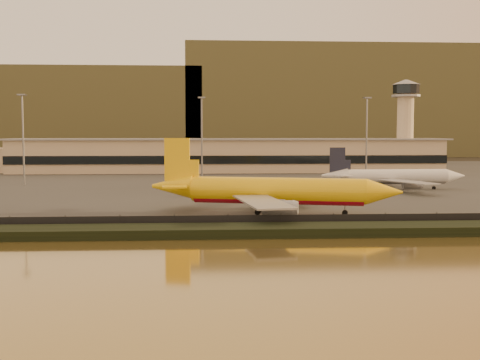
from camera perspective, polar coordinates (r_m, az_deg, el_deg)
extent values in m
plane|color=black|center=(103.63, 1.87, -3.67)|extent=(900.00, 900.00, 0.00)
cube|color=black|center=(86.81, 2.93, -4.79)|extent=(320.00, 7.00, 1.40)
cube|color=#2D2D2D|center=(197.91, -0.72, 0.22)|extent=(320.00, 220.00, 0.20)
cube|color=black|center=(90.65, 2.65, -4.01)|extent=(300.00, 0.05, 2.20)
cube|color=#C6AE8A|center=(227.50, -1.09, 2.31)|extent=(160.00, 22.00, 12.00)
cube|color=black|center=(216.36, -0.97, 1.93)|extent=(160.00, 0.60, 3.00)
cube|color=gray|center=(227.36, -1.10, 3.89)|extent=(164.00, 24.00, 0.60)
cylinder|color=#C6AE8A|center=(246.39, 15.38, 4.40)|extent=(6.40, 6.40, 30.00)
cylinder|color=black|center=(247.00, 15.46, 8.29)|extent=(10.40, 10.40, 3.50)
cone|color=gray|center=(247.21, 15.47, 8.93)|extent=(11.20, 11.20, 2.00)
cylinder|color=gray|center=(246.83, 15.45, 7.70)|extent=(11.20, 11.20, 0.80)
cylinder|color=slate|center=(179.35, -19.87, 3.55)|extent=(0.50, 0.50, 25.00)
cube|color=slate|center=(179.66, -19.97, 7.61)|extent=(2.20, 2.20, 0.40)
cylinder|color=slate|center=(182.15, -3.64, 3.82)|extent=(0.50, 0.50, 25.00)
cube|color=slate|center=(182.46, -3.66, 7.81)|extent=(2.20, 2.20, 0.40)
cylinder|color=slate|center=(186.88, 11.91, 3.75)|extent=(0.50, 0.50, 25.00)
cube|color=slate|center=(187.19, 11.97, 7.64)|extent=(2.20, 2.20, 0.40)
cube|color=brown|center=(461.12, -20.06, 5.76)|extent=(260.00, 160.00, 55.00)
cube|color=brown|center=(453.70, 9.23, 6.94)|extent=(220.00, 160.00, 70.00)
cylinder|color=yellow|center=(107.84, 3.58, -0.96)|extent=(31.44, 12.23, 4.52)
cylinder|color=#A20917|center=(107.91, 3.58, -1.38)|extent=(30.35, 11.05, 3.53)
cone|color=yellow|center=(107.06, 13.56, -1.11)|extent=(7.03, 5.91, 4.52)
cone|color=yellow|center=(112.01, -6.39, -0.60)|extent=(8.71, 6.34, 4.52)
cube|color=yellow|center=(111.43, -5.99, 1.94)|extent=(4.72, 1.55, 7.91)
cube|color=yellow|center=(115.80, -4.91, -0.26)|extent=(5.98, 5.96, 0.27)
cube|color=yellow|center=(107.16, -6.23, -0.65)|extent=(4.60, 4.55, 0.27)
cube|color=gray|center=(119.92, 3.91, -0.80)|extent=(16.54, 19.35, 0.27)
cylinder|color=gray|center=(116.89, 4.79, -1.55)|extent=(5.68, 3.72, 2.49)
cube|color=gray|center=(96.18, 2.14, -2.08)|extent=(8.58, 20.19, 0.27)
cylinder|color=gray|center=(98.91, 3.64, -2.63)|extent=(5.68, 3.72, 2.49)
cylinder|color=black|center=(107.39, 9.92, -3.08)|extent=(1.16, 1.02, 0.99)
cylinder|color=slate|center=(107.32, 9.92, -2.80)|extent=(0.17, 0.17, 2.04)
cylinder|color=black|center=(106.73, 1.69, -3.06)|extent=(1.16, 1.02, 0.99)
cylinder|color=slate|center=(106.66, 1.69, -2.78)|extent=(0.17, 0.17, 2.04)
cylinder|color=black|center=(110.72, 2.03, -2.79)|extent=(1.16, 1.02, 0.99)
cylinder|color=slate|center=(110.65, 2.03, -2.52)|extent=(0.17, 0.17, 2.04)
cylinder|color=silver|center=(159.82, 14.64, 0.35)|extent=(26.19, 4.23, 3.63)
cylinder|color=gray|center=(159.86, 14.63, 0.12)|extent=(25.45, 3.42, 2.83)
cone|color=silver|center=(165.68, 19.73, 0.37)|extent=(5.16, 3.74, 3.63)
cone|color=silver|center=(155.12, 8.95, 0.42)|extent=(6.61, 3.78, 3.63)
cube|color=#1B1D30|center=(155.07, 9.22, 1.89)|extent=(4.00, 0.38, 6.35)
cube|color=silver|center=(158.96, 9.14, 0.61)|extent=(4.46, 4.34, 0.22)
cube|color=silver|center=(151.95, 9.80, 0.43)|extent=(4.56, 4.45, 0.22)
cube|color=gray|center=(169.05, 13.27, 0.37)|extent=(10.51, 17.06, 0.22)
cylinder|color=gray|center=(167.38, 14.12, -0.02)|extent=(4.40, 2.10, 1.99)
cube|color=gray|center=(150.27, 15.64, -0.16)|extent=(11.13, 17.00, 0.22)
cylinder|color=gray|center=(153.27, 15.95, -0.46)|extent=(4.40, 2.10, 1.99)
cylinder|color=black|center=(163.65, 17.91, -0.70)|extent=(0.81, 0.65, 0.80)
cylinder|color=slate|center=(163.62, 17.91, -0.55)|extent=(0.19, 0.19, 1.63)
cylinder|color=black|center=(157.63, 13.88, -0.80)|extent=(0.81, 0.65, 0.80)
cylinder|color=slate|center=(157.60, 13.88, -0.65)|extent=(0.19, 0.19, 1.63)
cylinder|color=black|center=(160.71, 13.51, -0.70)|extent=(0.81, 0.65, 0.80)
cylinder|color=slate|center=(160.68, 13.51, -0.55)|extent=(0.19, 0.19, 1.63)
cube|color=yellow|center=(138.27, 6.65, -1.17)|extent=(4.80, 3.25, 1.98)
cube|color=silver|center=(138.24, -2.57, -1.19)|extent=(4.28, 2.79, 1.78)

